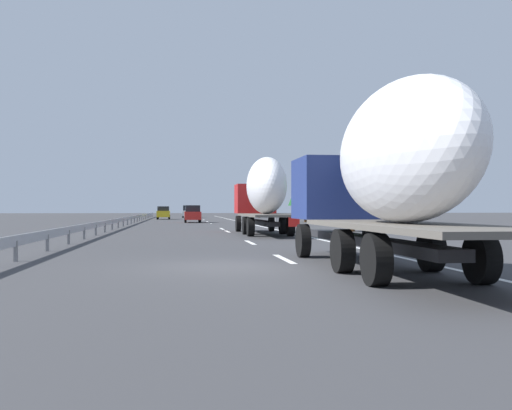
{
  "coord_description": "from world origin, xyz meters",
  "views": [
    {
      "loc": [
        -15.53,
        1.34,
        1.54
      ],
      "look_at": [
        14.47,
        -2.57,
        1.7
      ],
      "focal_mm": 41.37,
      "sensor_mm": 36.0,
      "label": 1
    }
  ],
  "objects_px": {
    "road_sign": "(276,200)",
    "car_yellow_coupe": "(163,213)",
    "truck_lead": "(263,192)",
    "car_white_van": "(188,212)",
    "car_red_compact": "(193,214)",
    "truck_trailing": "(386,169)"
  },
  "relations": [
    {
      "from": "road_sign",
      "to": "car_yellow_coupe",
      "type": "bearing_deg",
      "value": 17.12
    },
    {
      "from": "truck_trailing",
      "to": "road_sign",
      "type": "xyz_separation_m",
      "value": [
        35.14,
        -3.1,
        -0.26
      ]
    },
    {
      "from": "truck_trailing",
      "to": "car_white_van",
      "type": "distance_m",
      "value": 81.05
    },
    {
      "from": "car_yellow_coupe",
      "to": "car_white_van",
      "type": "xyz_separation_m",
      "value": [
        12.69,
        -3.58,
        0.07
      ]
    },
    {
      "from": "car_red_compact",
      "to": "road_sign",
      "type": "bearing_deg",
      "value": -155.13
    },
    {
      "from": "road_sign",
      "to": "car_red_compact",
      "type": "bearing_deg",
      "value": 24.87
    },
    {
      "from": "car_red_compact",
      "to": "car_white_van",
      "type": "relative_size",
      "value": 1.03
    },
    {
      "from": "road_sign",
      "to": "truck_lead",
      "type": "bearing_deg",
      "value": 167.81
    },
    {
      "from": "truck_trailing",
      "to": "car_red_compact",
      "type": "bearing_deg",
      "value": 4.09
    },
    {
      "from": "car_yellow_coupe",
      "to": "car_red_compact",
      "type": "xyz_separation_m",
      "value": [
        -18.81,
        -3.57,
        0.02
      ]
    },
    {
      "from": "car_red_compact",
      "to": "road_sign",
      "type": "relative_size",
      "value": 1.34
    },
    {
      "from": "truck_lead",
      "to": "car_red_compact",
      "type": "relative_size",
      "value": 2.85
    },
    {
      "from": "road_sign",
      "to": "car_white_van",
      "type": "bearing_deg",
      "value": 8.24
    },
    {
      "from": "road_sign",
      "to": "truck_trailing",
      "type": "bearing_deg",
      "value": 174.96
    },
    {
      "from": "truck_lead",
      "to": "car_white_van",
      "type": "bearing_deg",
      "value": 3.36
    },
    {
      "from": "car_red_compact",
      "to": "truck_lead",
      "type": "bearing_deg",
      "value": -172.97
    },
    {
      "from": "car_yellow_coupe",
      "to": "road_sign",
      "type": "xyz_separation_m",
      "value": [
        -33.13,
        -10.21,
        1.31
      ]
    },
    {
      "from": "truck_lead",
      "to": "car_yellow_coupe",
      "type": "distance_m",
      "value": 48.03
    },
    {
      "from": "truck_trailing",
      "to": "car_white_van",
      "type": "xyz_separation_m",
      "value": [
        80.96,
        3.53,
        -1.49
      ]
    },
    {
      "from": "car_red_compact",
      "to": "road_sign",
      "type": "xyz_separation_m",
      "value": [
        -14.32,
        -6.64,
        1.29
      ]
    },
    {
      "from": "car_yellow_coupe",
      "to": "car_white_van",
      "type": "height_order",
      "value": "car_white_van"
    },
    {
      "from": "truck_trailing",
      "to": "road_sign",
      "type": "bearing_deg",
      "value": -5.04
    }
  ]
}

